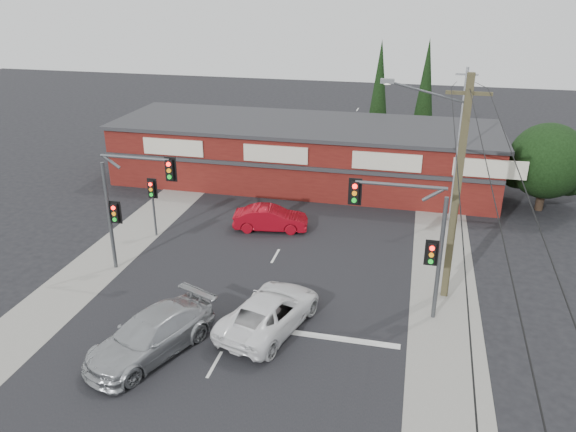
% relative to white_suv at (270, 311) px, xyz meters
% --- Properties ---
extents(ground, '(120.00, 120.00, 0.00)m').
position_rel_white_suv_xyz_m(ground, '(-1.39, 1.30, -0.75)').
color(ground, black).
rests_on(ground, ground).
extents(road_strip, '(14.00, 70.00, 0.01)m').
position_rel_white_suv_xyz_m(road_strip, '(-1.39, 6.30, -0.75)').
color(road_strip, black).
rests_on(road_strip, ground).
extents(verge_left, '(3.00, 70.00, 0.02)m').
position_rel_white_suv_xyz_m(verge_left, '(-9.89, 6.30, -0.74)').
color(verge_left, gray).
rests_on(verge_left, ground).
extents(verge_right, '(3.00, 70.00, 0.02)m').
position_rel_white_suv_xyz_m(verge_right, '(7.11, 6.30, -0.74)').
color(verge_right, gray).
rests_on(verge_right, ground).
extents(stop_line, '(6.50, 0.35, 0.01)m').
position_rel_white_suv_xyz_m(stop_line, '(2.11, -0.20, -0.74)').
color(stop_line, silver).
rests_on(stop_line, ground).
extents(white_suv, '(3.88, 5.89, 1.50)m').
position_rel_white_suv_xyz_m(white_suv, '(0.00, 0.00, 0.00)').
color(white_suv, white).
rests_on(white_suv, ground).
extents(silver_suv, '(4.25, 6.00, 1.61)m').
position_rel_white_suv_xyz_m(silver_suv, '(-3.98, -2.73, 0.05)').
color(silver_suv, '#A7AAAC').
rests_on(silver_suv, ground).
extents(red_sedan, '(4.39, 2.09, 1.39)m').
position_rel_white_suv_xyz_m(red_sedan, '(-2.49, 9.55, -0.06)').
color(red_sedan, maroon).
rests_on(red_sedan, ground).
extents(lane_dashes, '(0.12, 61.42, 0.01)m').
position_rel_white_suv_xyz_m(lane_dashes, '(-1.39, 13.22, -0.74)').
color(lane_dashes, silver).
rests_on(lane_dashes, ground).
extents(shop_building, '(27.30, 8.40, 4.22)m').
position_rel_white_suv_xyz_m(shop_building, '(-2.38, 18.29, 1.38)').
color(shop_building, '#521310').
rests_on(shop_building, ground).
extents(tree_cluster, '(5.90, 5.10, 5.50)m').
position_rel_white_suv_xyz_m(tree_cluster, '(13.30, 16.74, 2.14)').
color(tree_cluster, '#2D2116').
rests_on(tree_cluster, ground).
extents(conifer_near, '(1.80, 1.80, 9.25)m').
position_rel_white_suv_xyz_m(conifer_near, '(2.11, 25.30, 4.73)').
color(conifer_near, '#2D2116').
rests_on(conifer_near, ground).
extents(conifer_far, '(1.80, 1.80, 9.25)m').
position_rel_white_suv_xyz_m(conifer_far, '(5.61, 27.30, 4.73)').
color(conifer_far, '#2D2116').
rests_on(conifer_far, ground).
extents(traffic_mast_left, '(3.77, 0.27, 5.97)m').
position_rel_white_suv_xyz_m(traffic_mast_left, '(-7.82, 3.31, 3.18)').
color(traffic_mast_left, '#47494C').
rests_on(traffic_mast_left, ground).
extents(traffic_mast_right, '(3.96, 0.27, 5.97)m').
position_rel_white_suv_xyz_m(traffic_mast_right, '(5.47, 2.31, 3.19)').
color(traffic_mast_right, '#47494C').
rests_on(traffic_mast_right, ground).
extents(pedestal_signal, '(0.55, 0.27, 3.38)m').
position_rel_white_suv_xyz_m(pedestal_signal, '(-8.59, 7.31, 1.65)').
color(pedestal_signal, '#47494C').
rests_on(pedestal_signal, ground).
extents(utility_pole, '(4.38, 0.59, 10.00)m').
position_rel_white_suv_xyz_m(utility_pole, '(6.98, 4.29, 4.64)').
color(utility_pole, brown).
rests_on(utility_pole, ground).
extents(steel_pole, '(1.20, 0.16, 9.00)m').
position_rel_white_suv_xyz_m(steel_pole, '(7.61, 13.30, 3.95)').
color(steel_pole, gray).
rests_on(steel_pole, ground).
extents(power_lines, '(2.01, 29.00, 1.22)m').
position_rel_white_suv_xyz_m(power_lines, '(7.09, -1.16, 8.29)').
color(power_lines, black).
rests_on(power_lines, ground).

